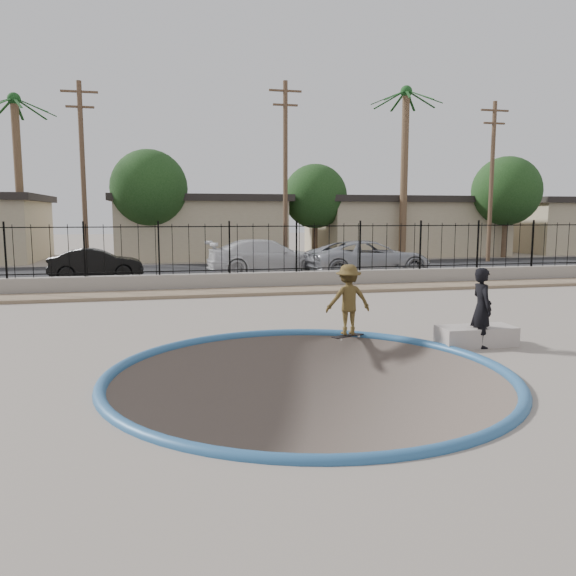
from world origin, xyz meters
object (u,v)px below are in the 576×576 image
(skateboard, at_px, (348,336))
(concrete_ledge, at_px, (476,336))
(car_d, at_px, (369,258))
(videographer, at_px, (482,308))
(skater, at_px, (348,304))
(car_c, at_px, (267,257))
(car_b, at_px, (96,264))

(skateboard, bearing_deg, concrete_ledge, -50.26)
(car_d, bearing_deg, videographer, 163.95)
(skater, distance_m, car_c, 13.38)
(skater, xyz_separation_m, car_b, (-6.71, 13.26, -0.11))
(car_c, xyz_separation_m, car_d, (4.29, -1.56, -0.01))
(concrete_ledge, bearing_deg, car_d, 78.95)
(videographer, height_order, car_d, videographer)
(videographer, xyz_separation_m, car_d, (2.54, 13.18, -0.01))
(car_c, bearing_deg, videographer, -175.77)
(skateboard, xyz_separation_m, car_b, (-6.71, 13.26, 0.61))
(videographer, relative_size, car_b, 0.43)
(videographer, bearing_deg, skater, 65.76)
(skater, height_order, skateboard, skater)
(skateboard, bearing_deg, skater, 156.41)
(skateboard, xyz_separation_m, videographer, (2.42, -1.38, 0.77))
(car_b, distance_m, car_d, 11.76)
(skater, xyz_separation_m, skateboard, (0.00, 0.00, -0.72))
(car_b, bearing_deg, skateboard, -157.57)
(skater, distance_m, skateboard, 0.72)
(car_b, height_order, car_d, car_d)
(videographer, relative_size, car_d, 0.30)
(concrete_ledge, height_order, car_d, car_d)
(car_b, bearing_deg, car_c, -93.63)
(skateboard, xyz_separation_m, concrete_ledge, (2.42, -1.22, 0.14))
(skater, relative_size, videographer, 0.94)
(skater, relative_size, car_b, 0.40)
(skateboard, distance_m, concrete_ledge, 2.72)
(car_c, relative_size, car_d, 0.97)
(skater, distance_m, concrete_ledge, 2.77)
(car_b, xyz_separation_m, car_d, (11.67, -1.46, 0.15))
(skater, xyz_separation_m, concrete_ledge, (2.42, -1.22, -0.57))
(skateboard, height_order, car_c, car_c)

